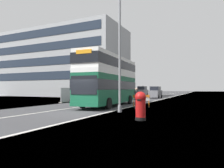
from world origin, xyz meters
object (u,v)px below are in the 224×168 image
at_px(red_pillar_postbox, 141,104).
at_px(pedestrian_at_kerb, 136,98).
at_px(car_oncoming_near, 155,93).
at_px(car_receding_mid, 142,92).
at_px(lamppost_foreground, 120,52).
at_px(double_decker_bus, 110,80).
at_px(roadworks_barrier, 141,100).

distance_m(red_pillar_postbox, pedestrian_at_kerb, 6.24).
relative_size(car_oncoming_near, pedestrian_at_kerb, 2.24).
xyz_separation_m(car_receding_mid, pedestrian_at_kerb, (8.30, -29.66, -0.16)).
bearing_deg(red_pillar_postbox, pedestrian_at_kerb, 110.29).
relative_size(lamppost_foreground, red_pillar_postbox, 5.99).
bearing_deg(lamppost_foreground, red_pillar_postbox, -50.30).
height_order(double_decker_bus, pedestrian_at_kerb, double_decker_bus).
bearing_deg(pedestrian_at_kerb, roadworks_barrier, 91.04).
xyz_separation_m(car_oncoming_near, pedestrian_at_kerb, (3.19, -21.18, -0.10)).
relative_size(lamppost_foreground, pedestrian_at_kerb, 5.22).
distance_m(car_oncoming_near, pedestrian_at_kerb, 21.42).
height_order(roadworks_barrier, pedestrian_at_kerb, pedestrian_at_kerb).
bearing_deg(red_pillar_postbox, lamppost_foreground, 129.70).
distance_m(double_decker_bus, car_receding_mid, 28.07).
bearing_deg(car_receding_mid, car_oncoming_near, -58.93).
distance_m(car_receding_mid, pedestrian_at_kerb, 30.80).
relative_size(roadworks_barrier, car_oncoming_near, 0.39).
height_order(lamppost_foreground, pedestrian_at_kerb, lamppost_foreground).
bearing_deg(roadworks_barrier, red_pillar_postbox, -73.52).
distance_m(roadworks_barrier, pedestrian_at_kerb, 1.57).
bearing_deg(car_receding_mid, lamppost_foreground, -76.32).
bearing_deg(car_oncoming_near, red_pillar_postbox, -78.79).
bearing_deg(roadworks_barrier, car_oncoming_near, 99.16).
height_order(lamppost_foreground, car_receding_mid, lamppost_foreground).
xyz_separation_m(lamppost_foreground, car_oncoming_near, (-2.78, 23.94, -3.54)).
bearing_deg(roadworks_barrier, pedestrian_at_kerb, -88.96).
relative_size(red_pillar_postbox, car_oncoming_near, 0.39).
height_order(double_decker_bus, car_oncoming_near, double_decker_bus).
distance_m(lamppost_foreground, car_oncoming_near, 24.36).
height_order(car_receding_mid, pedestrian_at_kerb, car_receding_mid).
relative_size(double_decker_bus, roadworks_barrier, 6.88).
height_order(red_pillar_postbox, pedestrian_at_kerb, pedestrian_at_kerb).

